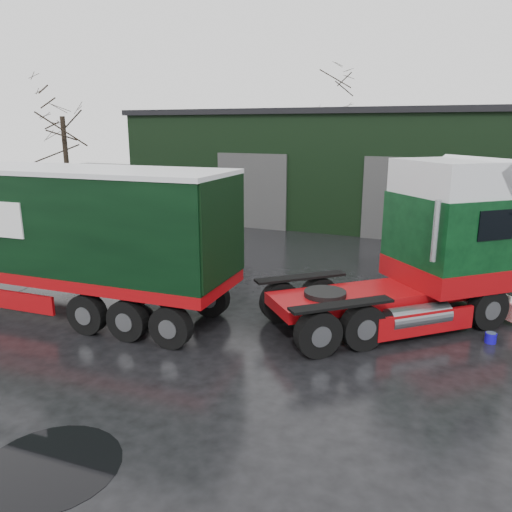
{
  "coord_description": "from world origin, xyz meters",
  "views": [
    {
      "loc": [
        5.12,
        -10.51,
        5.4
      ],
      "look_at": [
        -0.64,
        2.46,
        1.7
      ],
      "focal_mm": 35.0,
      "sensor_mm": 36.0,
      "label": 1
    }
  ],
  "objects_px": {
    "hero_tractor": "(386,246)",
    "trailer_left": "(16,237)",
    "warehouse": "(421,166)",
    "tree_left": "(65,147)",
    "wash_bucket": "(491,338)",
    "tree_back_a": "(333,134)"
  },
  "relations": [
    {
      "from": "warehouse",
      "to": "hero_tractor",
      "type": "xyz_separation_m",
      "value": [
        1.03,
        -17.15,
        -0.87
      ]
    },
    {
      "from": "trailer_left",
      "to": "warehouse",
      "type": "bearing_deg",
      "value": -28.98
    },
    {
      "from": "warehouse",
      "to": "hero_tractor",
      "type": "bearing_deg",
      "value": -86.58
    },
    {
      "from": "warehouse",
      "to": "hero_tractor",
      "type": "distance_m",
      "value": 17.21
    },
    {
      "from": "trailer_left",
      "to": "wash_bucket",
      "type": "bearing_deg",
      "value": -81.79
    },
    {
      "from": "tree_left",
      "to": "wash_bucket",
      "type": "bearing_deg",
      "value": -22.0
    },
    {
      "from": "tree_back_a",
      "to": "warehouse",
      "type": "bearing_deg",
      "value": -51.34
    },
    {
      "from": "wash_bucket",
      "to": "tree_left",
      "type": "xyz_separation_m",
      "value": [
        -22.82,
        9.22,
        4.12
      ]
    },
    {
      "from": "trailer_left",
      "to": "tree_back_a",
      "type": "distance_m",
      "value": 30.15
    },
    {
      "from": "hero_tractor",
      "to": "trailer_left",
      "type": "relative_size",
      "value": 0.53
    },
    {
      "from": "hero_tractor",
      "to": "tree_left",
      "type": "bearing_deg",
      "value": -158.04
    },
    {
      "from": "warehouse",
      "to": "trailer_left",
      "type": "bearing_deg",
      "value": -115.41
    },
    {
      "from": "wash_bucket",
      "to": "tree_back_a",
      "type": "distance_m",
      "value": 30.03
    },
    {
      "from": "wash_bucket",
      "to": "tree_back_a",
      "type": "height_order",
      "value": "tree_back_a"
    },
    {
      "from": "wash_bucket",
      "to": "tree_left",
      "type": "distance_m",
      "value": 24.96
    },
    {
      "from": "tree_back_a",
      "to": "trailer_left",
      "type": "bearing_deg",
      "value": -92.86
    },
    {
      "from": "trailer_left",
      "to": "tree_back_a",
      "type": "bearing_deg",
      "value": -6.44
    },
    {
      "from": "hero_tractor",
      "to": "trailer_left",
      "type": "bearing_deg",
      "value": -118.34
    },
    {
      "from": "warehouse",
      "to": "wash_bucket",
      "type": "relative_size",
      "value": 115.22
    },
    {
      "from": "hero_tractor",
      "to": "trailer_left",
      "type": "distance_m",
      "value": 10.9
    },
    {
      "from": "tree_left",
      "to": "tree_back_a",
      "type": "height_order",
      "value": "tree_back_a"
    },
    {
      "from": "warehouse",
      "to": "tree_left",
      "type": "bearing_deg",
      "value": -157.17
    }
  ]
}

